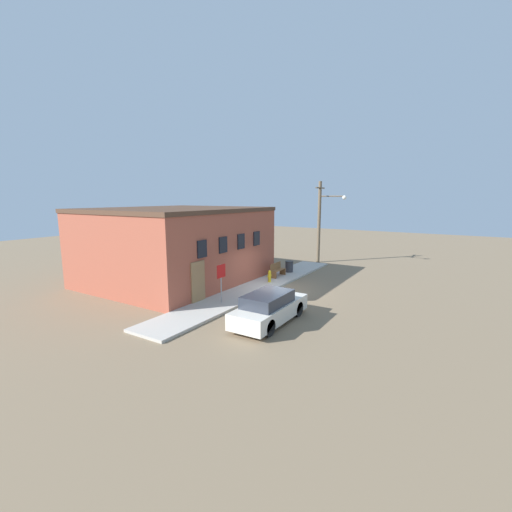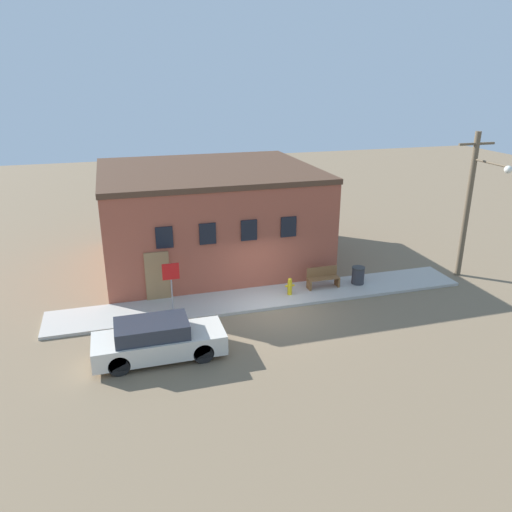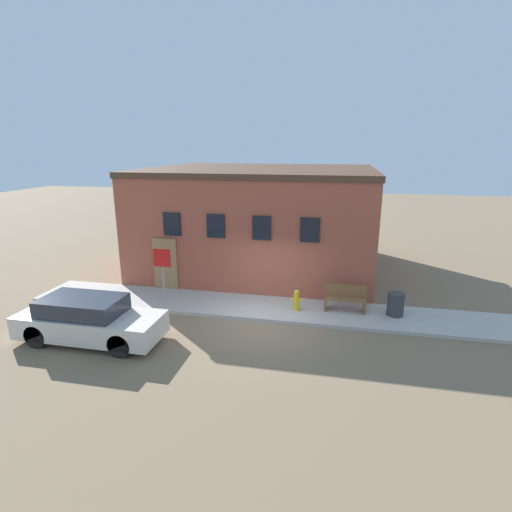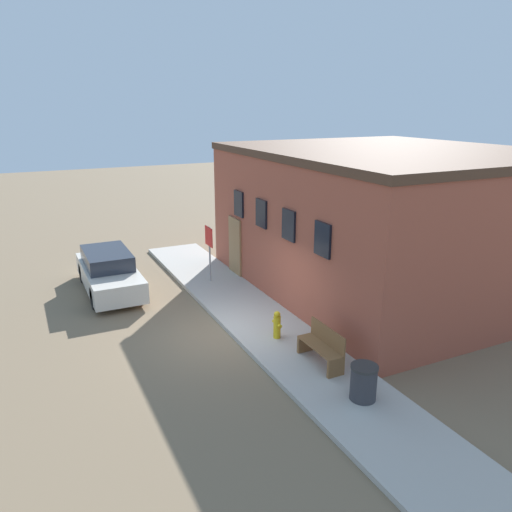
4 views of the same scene
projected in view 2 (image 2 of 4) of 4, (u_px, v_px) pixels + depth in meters
ground_plane at (273, 310)px, 20.23m from camera, size 80.00×80.00×0.00m
sidewalk at (265, 298)px, 21.19m from camera, size 17.71×2.17×0.12m
brick_building at (208, 215)px, 24.96m from camera, size 10.27×8.83×4.75m
fire_hydrant at (290, 286)px, 21.24m from camera, size 0.41×0.19×0.76m
stop_sign at (171, 278)px, 19.57m from camera, size 0.67×0.06×1.97m
bench at (323, 278)px, 21.97m from camera, size 1.42×0.44×0.91m
trash_bin at (358, 275)px, 22.37m from camera, size 0.59×0.59×0.78m
utility_pole at (471, 201)px, 22.41m from camera, size 1.80×2.33×6.69m
parked_car at (158, 340)px, 16.63m from camera, size 4.35×1.63×1.37m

